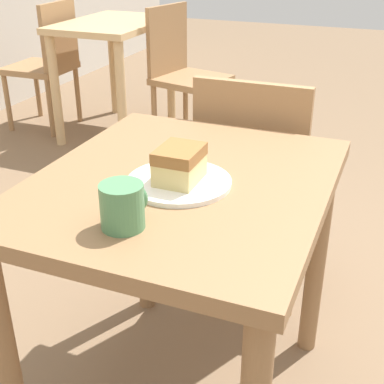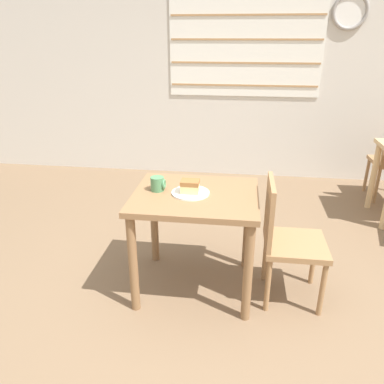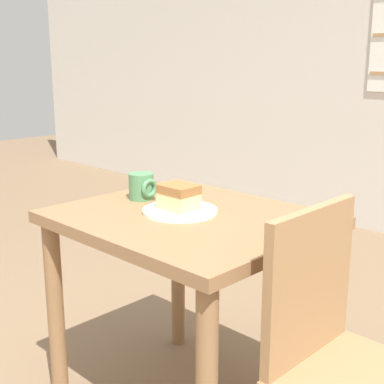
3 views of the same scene
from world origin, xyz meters
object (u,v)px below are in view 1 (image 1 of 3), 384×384
(chair_near_window, at_px, (256,181))
(chair_far_opposite, at_px, (47,61))
(dining_table_far, at_px, (115,44))
(plate, at_px, (179,182))
(coffee_mug, at_px, (123,205))
(chair_far_corner, at_px, (183,71))
(dining_table_near, at_px, (182,224))
(cake_slice, at_px, (180,164))

(chair_near_window, relative_size, chair_far_opposite, 1.00)
(chair_near_window, distance_m, chair_far_opposite, 2.31)
(dining_table_far, xyz_separation_m, plate, (-2.09, -1.36, 0.15))
(chair_near_window, distance_m, coffee_mug, 0.94)
(chair_near_window, distance_m, chair_far_corner, 1.71)
(dining_table_far, distance_m, chair_far_opposite, 0.51)
(dining_table_far, bearing_deg, chair_far_opposite, 101.26)
(chair_near_window, bearing_deg, dining_table_far, -46.09)
(dining_table_near, distance_m, plate, 0.14)
(chair_near_window, bearing_deg, chair_far_opposite, -35.67)
(chair_far_corner, xyz_separation_m, chair_far_opposite, (-0.11, 0.97, 0.00))
(dining_table_far, distance_m, chair_near_window, 2.01)
(dining_table_near, xyz_separation_m, cake_slice, (-0.04, -0.01, 0.19))
(chair_far_opposite, height_order, plate, chair_far_opposite)
(chair_far_opposite, distance_m, coffee_mug, 2.89)
(coffee_mug, bearing_deg, plate, -6.64)
(chair_near_window, height_order, cake_slice, chair_near_window)
(chair_far_opposite, height_order, coffee_mug, chair_far_opposite)
(dining_table_far, relative_size, cake_slice, 6.93)
(plate, bearing_deg, dining_table_near, 11.90)
(cake_slice, bearing_deg, dining_table_near, 15.62)
(coffee_mug, bearing_deg, chair_far_corner, 20.02)
(chair_near_window, height_order, coffee_mug, chair_near_window)
(dining_table_near, bearing_deg, cake_slice, -164.38)
(chair_far_opposite, bearing_deg, coffee_mug, 37.99)
(plate, relative_size, cake_slice, 2.09)
(chair_far_opposite, bearing_deg, dining_table_near, 41.84)
(chair_far_opposite, xyz_separation_m, coffee_mug, (-2.22, -1.82, 0.32))
(plate, distance_m, cake_slice, 0.05)
(coffee_mug, bearing_deg, cake_slice, -7.49)
(cake_slice, height_order, coffee_mug, same)
(dining_table_far, xyz_separation_m, chair_far_opposite, (-0.10, 0.49, -0.13))
(dining_table_far, bearing_deg, coffee_mug, -150.05)
(chair_near_window, height_order, chair_far_opposite, same)
(dining_table_near, bearing_deg, chair_far_corner, 22.78)
(cake_slice, bearing_deg, chair_near_window, -1.90)
(coffee_mug, bearing_deg, chair_far_opposite, 39.35)
(chair_near_window, distance_m, cake_slice, 0.73)
(plate, xyz_separation_m, coffee_mug, (-0.23, 0.03, 0.04))
(chair_near_window, relative_size, plate, 3.42)
(dining_table_near, xyz_separation_m, plate, (-0.03, -0.01, 0.14))
(cake_slice, bearing_deg, chair_far_corner, 22.66)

